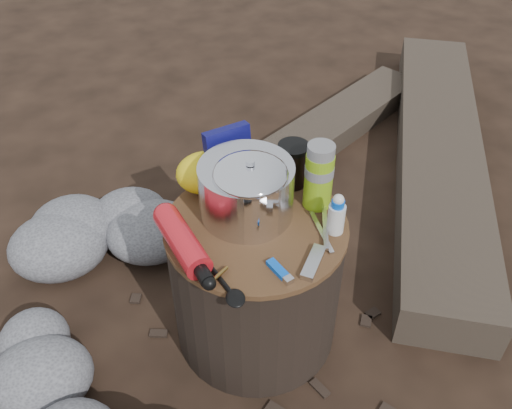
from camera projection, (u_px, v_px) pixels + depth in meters
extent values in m
plane|color=black|center=(256.00, 328.00, 1.63)|extent=(60.00, 60.00, 0.00)
cylinder|color=black|center=(256.00, 281.00, 1.49)|extent=(0.45, 0.45, 0.42)
cube|color=#352C23|center=(438.00, 152.00, 2.17)|extent=(1.02, 1.72, 0.15)
cube|color=#352C23|center=(330.00, 128.00, 2.36)|extent=(1.03, 0.78, 0.09)
cylinder|color=silver|center=(246.00, 190.00, 1.35)|extent=(0.23, 0.23, 0.14)
cylinder|color=silver|center=(251.00, 193.00, 1.31)|extent=(0.17, 0.17, 0.17)
cylinder|color=#78A715|center=(319.00, 176.00, 1.36)|extent=(0.07, 0.07, 0.18)
cylinder|color=black|center=(293.00, 165.00, 1.44)|extent=(0.08, 0.08, 0.12)
ellipsoid|color=yellow|center=(205.00, 173.00, 1.43)|extent=(0.15, 0.13, 0.10)
cube|color=#0C0B4F|center=(229.00, 156.00, 1.44)|extent=(0.13, 0.06, 0.16)
cube|color=blue|center=(278.00, 269.00, 1.24)|extent=(0.05, 0.08, 0.01)
cube|color=silver|center=(313.00, 263.00, 1.25)|extent=(0.09, 0.10, 0.01)
cylinder|color=silver|center=(336.00, 215.00, 1.31)|extent=(0.04, 0.04, 0.10)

